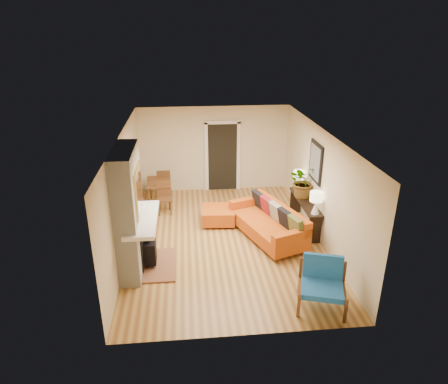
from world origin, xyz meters
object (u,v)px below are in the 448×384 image
(console_table, at_px, (305,206))
(lamp_near, at_px, (316,200))
(sofa, at_px, (270,223))
(blue_chair, at_px, (322,281))
(dining_table, at_px, (161,186))
(houseplant, at_px, (304,181))
(ottoman, at_px, (218,215))
(lamp_far, at_px, (299,178))

(console_table, xyz_separation_m, lamp_near, (0.00, -0.75, 0.49))
(sofa, relative_size, blue_chair, 2.30)
(blue_chair, xyz_separation_m, lamp_near, (0.55, 2.25, 0.59))
(blue_chair, height_order, console_table, blue_chair)
(blue_chair, relative_size, console_table, 0.56)
(blue_chair, relative_size, dining_table, 0.64)
(sofa, xyz_separation_m, blue_chair, (0.42, -2.56, 0.09))
(dining_table, bearing_deg, sofa, -39.39)
(blue_chair, distance_m, lamp_near, 2.39)
(houseplant, bearing_deg, sofa, -144.78)
(sofa, height_order, dining_table, sofa)
(ottoman, xyz_separation_m, console_table, (2.15, -0.42, 0.34))
(ottoman, bearing_deg, console_table, -11.09)
(sofa, bearing_deg, lamp_near, -17.66)
(lamp_near, distance_m, houseplant, 0.99)
(dining_table, xyz_separation_m, console_table, (3.65, -1.76, 0.01))
(lamp_near, bearing_deg, lamp_far, 90.00)
(sofa, xyz_separation_m, lamp_near, (0.97, -0.31, 0.68))
(lamp_far, bearing_deg, dining_table, 164.02)
(dining_table, relative_size, console_table, 0.88)
(console_table, distance_m, lamp_far, 0.87)
(lamp_near, bearing_deg, houseplant, 90.58)
(ottoman, relative_size, lamp_near, 1.62)
(blue_chair, bearing_deg, ottoman, 115.10)
(blue_chair, xyz_separation_m, console_table, (0.55, 3.00, 0.10))
(ottoman, relative_size, dining_table, 0.54)
(blue_chair, distance_m, houseplant, 3.35)
(lamp_near, relative_size, houseplant, 0.63)
(blue_chair, xyz_separation_m, lamp_far, (0.55, 3.71, 0.59))
(sofa, relative_size, dining_table, 1.48)
(sofa, height_order, console_table, sofa)
(blue_chair, xyz_separation_m, houseplant, (0.54, 3.24, 0.68))
(lamp_near, relative_size, lamp_far, 1.00)
(console_table, distance_m, lamp_near, 0.89)
(ottoman, xyz_separation_m, dining_table, (-1.50, 1.34, 0.33))
(ottoman, bearing_deg, houseplant, -4.77)
(lamp_near, bearing_deg, console_table, 90.00)
(lamp_near, bearing_deg, sofa, 162.34)
(ottoman, distance_m, blue_chair, 3.78)
(houseplant, bearing_deg, lamp_near, -89.42)
(ottoman, relative_size, blue_chair, 0.84)
(ottoman, distance_m, console_table, 2.22)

